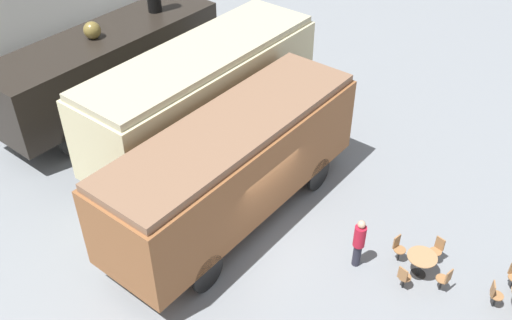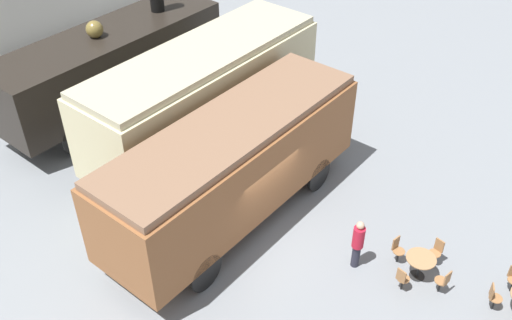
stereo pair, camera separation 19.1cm
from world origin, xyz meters
TOP-DOWN VIEW (x-y plane):
  - ground_plane at (0.00, 0.00)m, footprint 80.00×80.00m
  - steam_locomotive at (1.72, 8.89)m, footprint 9.59×2.71m
  - passenger_coach_vintage at (1.93, 4.14)m, footprint 9.31×2.88m
  - passenger_coach_wooden at (-0.11, 1.01)m, footprint 9.18×2.76m
  - cafe_table_near at (1.23, -4.71)m, footprint 0.85×0.85m
  - cafe_chair_0 at (2.01, -4.85)m, footprint 0.38×0.36m
  - cafe_chair_1 at (1.37, -3.92)m, footprint 0.36×0.38m
  - cafe_chair_2 at (0.44, -4.56)m, footprint 0.38×0.36m
  - cafe_chair_3 at (1.08, -5.49)m, footprint 0.36×0.38m
  - cafe_chair_8 at (1.43, -6.74)m, footprint 0.38×0.40m
  - visitor_person at (0.46, -3.09)m, footprint 0.34×0.34m

SIDE VIEW (x-z plane):
  - ground_plane at x=0.00m, z-range 0.00..0.00m
  - cafe_chair_0 at x=2.01m, z-range 0.07..0.94m
  - cafe_chair_1 at x=1.37m, z-range 0.07..0.94m
  - cafe_chair_2 at x=0.44m, z-range 0.07..0.94m
  - cafe_chair_3 at x=1.08m, z-range 0.07..0.94m
  - cafe_chair_8 at x=1.43m, z-range 0.07..0.94m
  - cafe_table_near at x=1.23m, z-range 0.21..0.95m
  - visitor_person at x=0.46m, z-range 0.07..1.78m
  - steam_locomotive at x=1.72m, z-range -0.59..4.83m
  - passenger_coach_wooden at x=-0.11m, z-range 0.36..3.93m
  - passenger_coach_vintage at x=1.93m, z-range 0.41..4.45m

